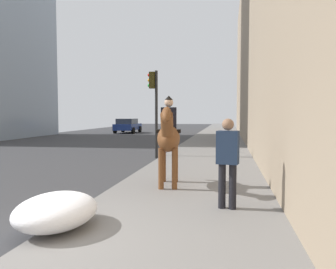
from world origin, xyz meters
name	(u,v)px	position (x,y,z in m)	size (l,w,h in m)	color
sidewalk_slab	(157,257)	(0.00, -1.90, 0.06)	(120.00, 3.80, 0.12)	slate
mounted_horse_near	(169,137)	(4.02, -1.34, 1.35)	(2.15, 0.75, 2.24)	brown
pedestrian_greeting	(228,157)	(2.22, -2.78, 1.10)	(0.32, 0.44, 1.70)	black
car_near_lane	(128,125)	(28.52, 7.15, 0.77)	(3.99, 2.08, 1.44)	navy
traffic_light_near_curb	(154,100)	(10.01, 0.33, 2.51)	(0.20, 0.44, 3.74)	black
snow_pile_near	(56,211)	(0.64, -0.15, 0.39)	(1.56, 1.20, 0.54)	white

